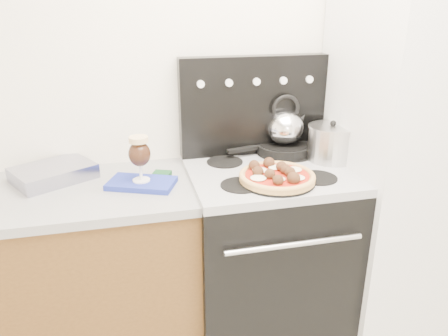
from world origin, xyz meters
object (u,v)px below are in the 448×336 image
object	(u,v)px
tea_kettle	(285,124)
stock_pot	(331,144)
fridge	(403,154)
stove_body	(265,256)
pizza	(277,175)
base_cabinet	(39,286)
oven_mitt	(142,183)
pizza_pan	(277,181)
skillet	(284,149)
beer_glass	(140,159)

from	to	relation	value
tea_kettle	stock_pot	size ratio (longest dim) A/B	0.95
fridge	stock_pot	bearing A→B (deg)	165.73
tea_kettle	stove_body	bearing A→B (deg)	-117.25
fridge	pizza	xyz separation A→B (m)	(-0.71, -0.12, 0.00)
base_cabinet	stove_body	distance (m)	1.11
fridge	stock_pot	world-z (taller)	fridge
fridge	oven_mitt	size ratio (longest dim) A/B	6.54
oven_mitt	pizza_pan	size ratio (longest dim) A/B	0.86
oven_mitt	skillet	distance (m)	0.78
oven_mitt	pizza_pan	xyz separation A→B (m)	(0.58, -0.14, 0.01)
beer_glass	stove_body	bearing A→B (deg)	0.41
oven_mitt	skillet	world-z (taller)	skillet
fridge	tea_kettle	size ratio (longest dim) A/B	8.69
base_cabinet	oven_mitt	bearing A→B (deg)	-3.31
base_cabinet	tea_kettle	world-z (taller)	tea_kettle
pizza_pan	stock_pot	xyz separation A→B (m)	(0.36, 0.21, 0.08)
stove_body	stock_pot	size ratio (longest dim) A/B	3.83
stove_body	beer_glass	bearing A→B (deg)	-179.59
stove_body	pizza_pan	xyz separation A→B (m)	(-0.01, -0.15, 0.49)
stove_body	fridge	bearing A→B (deg)	-2.05
base_cabinet	stove_body	xyz separation A→B (m)	(1.10, -0.02, 0.01)
oven_mitt	skillet	size ratio (longest dim) A/B	1.03
base_cabinet	stock_pot	bearing A→B (deg)	1.56
beer_glass	pizza	bearing A→B (deg)	-13.93
pizza	tea_kettle	world-z (taller)	tea_kettle
pizza	stock_pot	distance (m)	0.42
base_cabinet	oven_mitt	xyz separation A→B (m)	(0.51, -0.03, 0.48)
base_cabinet	beer_glass	distance (m)	0.78
skillet	base_cabinet	bearing A→B (deg)	-171.67
pizza_pan	tea_kettle	world-z (taller)	tea_kettle
base_cabinet	stove_body	bearing A→B (deg)	-1.30
stove_body	pizza	size ratio (longest dim) A/B	2.63
base_cabinet	fridge	world-z (taller)	fridge
beer_glass	stock_pot	distance (m)	0.95
fridge	pizza_pan	distance (m)	0.73
tea_kettle	stock_pot	bearing A→B (deg)	-27.66
oven_mitt	beer_glass	world-z (taller)	beer_glass
base_cabinet	tea_kettle	bearing A→B (deg)	8.33
pizza	beer_glass	bearing A→B (deg)	166.07
fridge	beer_glass	xyz separation A→B (m)	(-1.30, 0.02, 0.08)
fridge	tea_kettle	world-z (taller)	fridge
pizza_pan	base_cabinet	bearing A→B (deg)	170.92
base_cabinet	oven_mitt	distance (m)	0.70
pizza_pan	pizza	world-z (taller)	pizza
stove_body	stock_pot	distance (m)	0.67
fridge	base_cabinet	bearing A→B (deg)	178.41
pizza_pan	tea_kettle	distance (m)	0.42
fridge	pizza_pan	world-z (taller)	fridge
tea_kettle	stock_pot	world-z (taller)	tea_kettle
base_cabinet	beer_glass	size ratio (longest dim) A/B	6.94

